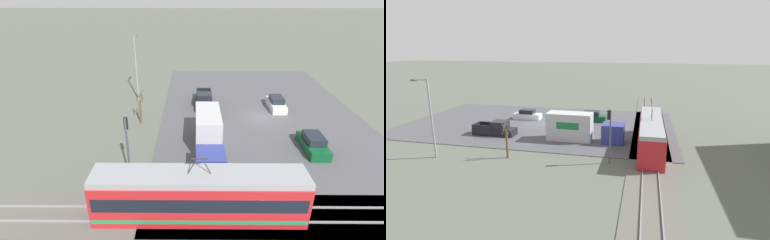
# 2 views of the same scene
# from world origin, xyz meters

# --- Properties ---
(ground_plane) EXTENTS (320.00, 320.00, 0.00)m
(ground_plane) POSITION_xyz_m (0.00, 0.00, 0.00)
(ground_plane) COLOR #565B51
(road_surface) EXTENTS (23.44, 39.75, 0.08)m
(road_surface) POSITION_xyz_m (0.00, 0.00, 0.04)
(road_surface) COLOR #4C4C51
(road_surface) RESTS_ON ground
(rail_bed) EXTENTS (55.21, 4.40, 0.22)m
(rail_bed) POSITION_xyz_m (0.00, 16.47, 0.05)
(rail_bed) COLOR #5B5954
(rail_bed) RESTS_ON ground
(light_rail_tram) EXTENTS (14.08, 2.67, 4.57)m
(light_rail_tram) POSITION_xyz_m (7.64, 16.47, 1.75)
(light_rail_tram) COLOR #B21E23
(light_rail_tram) RESTS_ON ground
(box_truck) EXTENTS (2.36, 9.53, 3.45)m
(box_truck) POSITION_xyz_m (6.64, 7.94, 1.67)
(box_truck) COLOR navy
(box_truck) RESTS_ON ground
(pickup_truck) EXTENTS (2.00, 5.63, 1.89)m
(pickup_truck) POSITION_xyz_m (6.68, -3.53, 0.79)
(pickup_truck) COLOR black
(pickup_truck) RESTS_ON ground
(sedan_car_0) EXTENTS (1.85, 4.57, 1.60)m
(sedan_car_0) POSITION_xyz_m (-3.31, 7.61, 0.74)
(sedan_car_0) COLOR #0C4723
(sedan_car_0) RESTS_ON ground
(sedan_car_1) EXTENTS (1.74, 4.39, 1.55)m
(sedan_car_1) POSITION_xyz_m (-2.36, -2.68, 0.72)
(sedan_car_1) COLOR silver
(sedan_car_1) RESTS_ON ground
(traffic_light_pole) EXTENTS (0.28, 0.47, 5.52)m
(traffic_light_pole) POSITION_xyz_m (13.11, 12.34, 3.56)
(traffic_light_pole) COLOR #47474C
(traffic_light_pole) RESTS_ON ground
(street_tree) EXTENTS (0.96, 0.80, 3.99)m
(street_tree) POSITION_xyz_m (13.98, 1.66, 1.81)
(street_tree) COLOR brown
(street_tree) RESTS_ON ground
(street_lamp_near_crossing) EXTENTS (0.36, 1.95, 8.40)m
(street_lamp_near_crossing) POSITION_xyz_m (15.57, -6.06, 4.83)
(street_lamp_near_crossing) COLOR gray
(street_lamp_near_crossing) RESTS_ON ground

